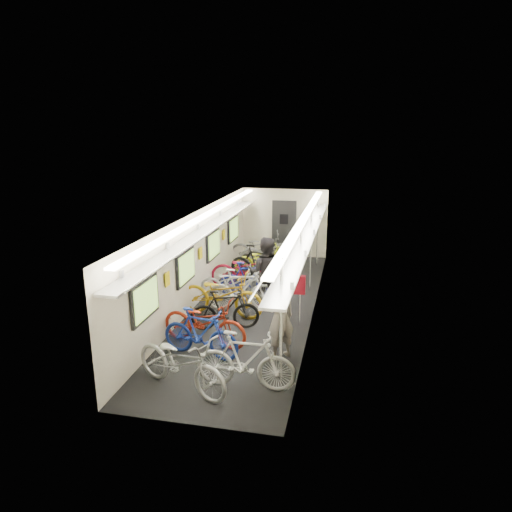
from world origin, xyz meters
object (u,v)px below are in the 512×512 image
at_px(passenger_near, 280,318).
at_px(backpack, 299,285).
at_px(bicycle_0, 181,362).
at_px(bicycle_1, 200,333).
at_px(passenger_mid, 265,272).

height_order(passenger_near, backpack, passenger_near).
distance_m(bicycle_0, bicycle_1, 1.23).
height_order(bicycle_1, backpack, backpack).
bearing_deg(bicycle_1, bicycle_0, -165.48).
bearing_deg(bicycle_0, passenger_near, -21.02).
distance_m(bicycle_1, passenger_mid, 3.02).
bearing_deg(backpack, passenger_near, -111.80).
bearing_deg(passenger_near, bicycle_1, -31.35).
bearing_deg(backpack, bicycle_1, -152.82).
relative_size(bicycle_1, passenger_near, 0.99).
distance_m(passenger_near, passenger_mid, 2.73).
relative_size(bicycle_1, passenger_mid, 0.92).
bearing_deg(bicycle_0, passenger_mid, 13.91).
height_order(bicycle_1, passenger_near, passenger_near).
xyz_separation_m(bicycle_0, bicycle_1, (-0.07, 1.23, -0.03)).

